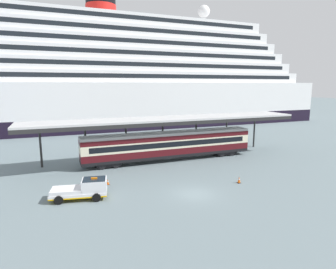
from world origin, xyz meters
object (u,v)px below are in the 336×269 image
Objects in this scene: service_truck at (84,189)px; quay_bollard at (104,183)px; traffic_cone_mid at (108,182)px; traffic_cone_near at (239,180)px; train_carriage at (170,144)px; cruise_ship at (77,79)px.

service_truck reaches higher than quay_bollard.
service_truck is 4.13m from traffic_cone_mid.
train_carriage is at bearing 106.10° from traffic_cone_near.
cruise_ship is 50.44m from traffic_cone_mid.
train_carriage is at bearing 37.94° from service_truck.
traffic_cone_mid is (-13.57, 4.86, -0.08)m from traffic_cone_near.
train_carriage is 31.77× the size of traffic_cone_near.
service_truck is at bearing -94.33° from cruise_ship.
cruise_ship is 51.17m from quay_bollard.
traffic_cone_mid is at bearing 160.31° from traffic_cone_near.
service_truck is (-3.94, -52.03, -11.28)m from cruise_ship.
service_truck is at bearing 173.66° from traffic_cone_near.
cruise_ship is 23.96× the size of service_truck.
traffic_cone_near is at bearing -77.09° from cruise_ship.
quay_bollard is (-1.78, -49.77, -11.75)m from cruise_ship.
traffic_cone_mid is at bearing 48.40° from service_truck.
cruise_ship is at bearing 88.56° from traffic_cone_mid.
cruise_ship reaches higher than traffic_cone_mid.
traffic_cone_near is at bearing -16.06° from quay_bollard.
cruise_ship is at bearing 87.95° from quay_bollard.
traffic_cone_near is at bearing -19.69° from traffic_cone_mid.
service_truck is 7.04× the size of traffic_cone_near.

